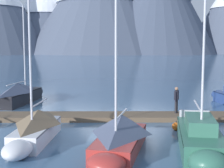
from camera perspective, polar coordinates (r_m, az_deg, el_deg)
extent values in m
plane|color=#426689|center=(17.32, -0.02, -8.89)|extent=(700.00, 700.00, 0.00)
cone|color=#4C566B|center=(212.33, -10.97, 11.63)|extent=(66.04, 66.04, 47.31)
cube|color=brown|center=(21.17, -0.01, -5.61)|extent=(23.66, 2.19, 0.30)
cylinder|color=#38383D|center=(20.33, 0.01, -6.21)|extent=(22.70, 0.41, 0.24)
cylinder|color=#38383D|center=(22.03, -0.02, -5.20)|extent=(22.70, 0.41, 0.24)
cube|color=black|center=(27.74, -15.36, -2.23)|extent=(2.30, 6.00, 0.96)
ellipsoid|color=black|center=(30.68, -12.87, -1.33)|extent=(1.45, 1.93, 0.92)
cube|color=black|center=(27.68, -15.39, -1.32)|extent=(2.32, 5.89, 0.06)
cylinder|color=silver|center=(28.38, -14.73, 5.91)|extent=(0.10, 0.10, 6.85)
cylinder|color=silver|center=(27.04, -15.97, 0.15)|extent=(0.60, 3.27, 0.08)
pyramid|color=#4C5670|center=(27.23, -15.80, -0.61)|extent=(2.36, 4.88, 0.73)
cube|color=white|center=(16.75, -12.76, -8.21)|extent=(1.71, 4.55, 0.79)
ellipsoid|color=white|center=(14.42, -15.81, -10.73)|extent=(1.31, 1.99, 0.75)
cube|color=slate|center=(16.66, -12.79, -7.03)|extent=(1.74, 4.46, 0.06)
cylinder|color=silver|center=(15.62, -13.84, 6.78)|extent=(0.10, 0.10, 7.88)
cylinder|color=silver|center=(17.06, -12.24, -3.17)|extent=(0.27, 2.52, 0.08)
pyramid|color=#7A664C|center=(16.89, -12.49, -5.48)|extent=(1.89, 3.68, 0.70)
cube|color=#B2332D|center=(14.93, 1.45, -10.01)|extent=(2.70, 4.97, 0.72)
ellipsoid|color=#B2332D|center=(12.52, -0.95, -13.33)|extent=(1.72, 1.69, 0.68)
cube|color=#501614|center=(14.84, 1.46, -8.83)|extent=(2.72, 4.89, 0.06)
cylinder|color=silver|center=(13.43, 0.73, 4.00)|extent=(0.10, 0.10, 6.60)
cylinder|color=silver|center=(14.93, 1.70, -5.17)|extent=(0.62, 2.41, 0.08)
pyramid|color=#4C5670|center=(15.07, 1.73, -6.79)|extent=(2.74, 4.11, 0.84)
cube|color=#336B56|center=(15.41, 14.75, -9.26)|extent=(2.45, 5.50, 0.95)
ellipsoid|color=#336B56|center=(12.68, 16.15, -12.79)|extent=(1.60, 1.48, 0.90)
cube|color=#163027|center=(15.30, 14.80, -7.69)|extent=(2.47, 5.40, 0.06)
cylinder|color=silver|center=(14.26, 15.49, 6.11)|extent=(0.10, 0.10, 7.23)
cylinder|color=silver|center=(16.09, 14.52, -3.67)|extent=(0.55, 3.16, 0.08)
cube|color=#3A7560|center=(15.09, 14.89, -6.59)|extent=(1.51, 2.54, 0.59)
cube|color=silver|center=(17.75, 13.94, -4.96)|extent=(1.50, 0.32, 0.36)
ellipsoid|color=navy|center=(29.97, 18.08, -1.79)|extent=(1.63, 2.21, 0.80)
cylinder|color=#232328|center=(22.01, 11.06, -3.72)|extent=(0.14, 0.14, 0.86)
cylinder|color=#232328|center=(21.76, 10.91, -3.83)|extent=(0.14, 0.14, 0.86)
cube|color=black|center=(21.77, 11.03, -1.88)|extent=(0.35, 0.44, 0.60)
sphere|color=#A37556|center=(21.71, 11.05, -0.79)|extent=(0.22, 0.22, 0.22)
cylinder|color=black|center=(22.02, 11.17, -1.98)|extent=(0.09, 0.09, 0.62)
cylinder|color=black|center=(21.54, 10.87, -2.16)|extent=(0.09, 0.09, 0.62)
sphere|color=orange|center=(18.70, 10.94, -7.14)|extent=(0.45, 0.45, 0.45)
cylinder|color=#262628|center=(18.64, 10.96, -6.34)|extent=(0.06, 0.06, 0.08)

